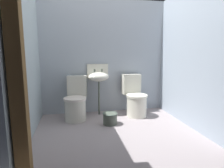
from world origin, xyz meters
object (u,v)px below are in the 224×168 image
toilet_left (76,102)px  toilet_right (135,99)px  sink (99,76)px  bucket (110,118)px  wooden_door_post (16,63)px

toilet_left → toilet_right: (1.14, -0.00, 0.00)m
sink → toilet_left: bearing=-157.4°
sink → bucket: sink is taller
sink → bucket: (0.11, -0.59, -0.65)m
toilet_left → toilet_right: size_ratio=1.00×
wooden_door_post → toilet_left: bearing=70.2°
wooden_door_post → bucket: 1.89m
wooden_door_post → toilet_right: size_ratio=2.88×
wooden_door_post → bucket: wooden_door_post is taller
toilet_left → bucket: (0.56, -0.40, -0.22)m
wooden_door_post → toilet_right: (1.69, 1.54, -0.80)m
toilet_right → bucket: size_ratio=3.06×
toilet_left → bucket: size_ratio=3.06×
sink → bucket: 0.89m
toilet_left → toilet_right: 1.14m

